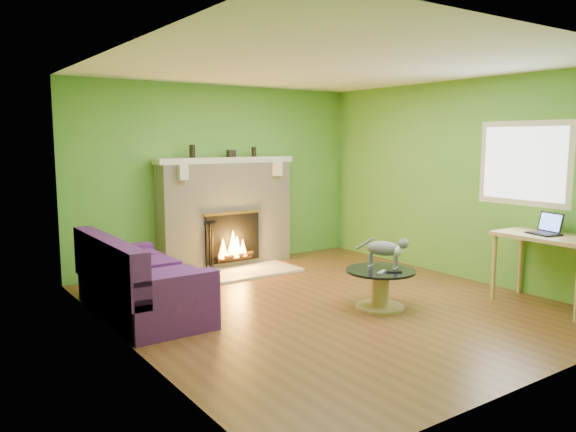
# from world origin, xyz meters

# --- Properties ---
(floor) EXTENTS (5.00, 5.00, 0.00)m
(floor) POSITION_xyz_m (0.00, 0.00, 0.00)
(floor) COLOR brown
(floor) RESTS_ON ground
(ceiling) EXTENTS (5.00, 5.00, 0.00)m
(ceiling) POSITION_xyz_m (0.00, 0.00, 2.60)
(ceiling) COLOR white
(ceiling) RESTS_ON wall_back
(wall_back) EXTENTS (5.00, 0.00, 5.00)m
(wall_back) POSITION_xyz_m (0.00, 2.50, 1.30)
(wall_back) COLOR #4A9230
(wall_back) RESTS_ON floor
(wall_front) EXTENTS (5.00, 0.00, 5.00)m
(wall_front) POSITION_xyz_m (0.00, -2.50, 1.30)
(wall_front) COLOR #4A9230
(wall_front) RESTS_ON floor
(wall_left) EXTENTS (0.00, 5.00, 5.00)m
(wall_left) POSITION_xyz_m (-2.25, 0.00, 1.30)
(wall_left) COLOR #4A9230
(wall_left) RESTS_ON floor
(wall_right) EXTENTS (0.00, 5.00, 5.00)m
(wall_right) POSITION_xyz_m (2.25, 0.00, 1.30)
(wall_right) COLOR #4A9230
(wall_right) RESTS_ON floor
(window_frame) EXTENTS (0.00, 1.20, 1.20)m
(window_frame) POSITION_xyz_m (2.24, -0.90, 1.55)
(window_frame) COLOR silver
(window_frame) RESTS_ON wall_right
(window_pane) EXTENTS (0.00, 1.06, 1.06)m
(window_pane) POSITION_xyz_m (2.23, -0.90, 1.55)
(window_pane) COLOR white
(window_pane) RESTS_ON wall_right
(fireplace) EXTENTS (2.10, 0.46, 1.58)m
(fireplace) POSITION_xyz_m (0.00, 2.32, 0.77)
(fireplace) COLOR #BEB89D
(fireplace) RESTS_ON floor
(hearth) EXTENTS (1.50, 0.75, 0.03)m
(hearth) POSITION_xyz_m (0.00, 1.80, 0.01)
(hearth) COLOR beige
(hearth) RESTS_ON floor
(mantel) EXTENTS (2.10, 0.28, 0.08)m
(mantel) POSITION_xyz_m (0.00, 2.30, 1.54)
(mantel) COLOR beige
(mantel) RESTS_ON fireplace
(sofa) EXTENTS (0.87, 1.88, 0.84)m
(sofa) POSITION_xyz_m (-1.86, 0.86, 0.33)
(sofa) COLOR #46175A
(sofa) RESTS_ON floor
(coffee_table) EXTENTS (0.76, 0.76, 0.43)m
(coffee_table) POSITION_xyz_m (0.39, -0.44, 0.25)
(coffee_table) COLOR tan
(coffee_table) RESTS_ON floor
(desk) EXTENTS (0.62, 1.08, 0.80)m
(desk) POSITION_xyz_m (1.95, -1.43, 0.70)
(desk) COLOR tan
(desk) RESTS_ON floor
(cat) EXTENTS (0.46, 0.60, 0.36)m
(cat) POSITION_xyz_m (0.47, -0.39, 0.61)
(cat) COLOR #5E5F63
(cat) RESTS_ON coffee_table
(remote_silver) EXTENTS (0.17, 0.11, 0.02)m
(remote_silver) POSITION_xyz_m (0.29, -0.56, 0.44)
(remote_silver) COLOR gray
(remote_silver) RESTS_ON coffee_table
(remote_black) EXTENTS (0.16, 0.12, 0.02)m
(remote_black) POSITION_xyz_m (0.41, -0.62, 0.44)
(remote_black) COLOR black
(remote_black) RESTS_ON coffee_table
(laptop) EXTENTS (0.34, 0.37, 0.24)m
(laptop) POSITION_xyz_m (1.93, -1.38, 0.92)
(laptop) COLOR black
(laptop) RESTS_ON desk
(fire_tools) EXTENTS (0.19, 0.19, 0.72)m
(fire_tools) POSITION_xyz_m (-0.45, 1.95, 0.39)
(fire_tools) COLOR black
(fire_tools) RESTS_ON hearth
(mantel_vase_left) EXTENTS (0.08, 0.08, 0.18)m
(mantel_vase_left) POSITION_xyz_m (-0.51, 2.33, 1.67)
(mantel_vase_left) COLOR black
(mantel_vase_left) RESTS_ON mantel
(mantel_vase_right) EXTENTS (0.07, 0.07, 0.14)m
(mantel_vase_right) POSITION_xyz_m (0.48, 2.33, 1.65)
(mantel_vase_right) COLOR black
(mantel_vase_right) RESTS_ON mantel
(mantel_box) EXTENTS (0.12, 0.08, 0.10)m
(mantel_box) POSITION_xyz_m (0.10, 2.33, 1.63)
(mantel_box) COLOR black
(mantel_box) RESTS_ON mantel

